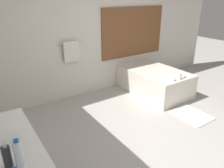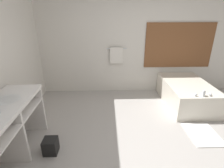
# 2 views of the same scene
# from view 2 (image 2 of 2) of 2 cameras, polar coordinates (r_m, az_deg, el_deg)

# --- Properties ---
(ground_plane) EXTENTS (16.00, 16.00, 0.00)m
(ground_plane) POSITION_cam_2_polar(r_m,az_deg,el_deg) (2.97, 9.90, -19.80)
(ground_plane) COLOR #A8A39E
(ground_plane) RESTS_ON ground
(wall_back_with_blinds) EXTENTS (7.40, 0.13, 2.70)m
(wall_back_with_blinds) POSITION_cam_2_polar(r_m,az_deg,el_deg) (4.46, 6.00, 14.06)
(wall_back_with_blinds) COLOR silver
(wall_back_with_blinds) RESTS_ON ground_plane
(vanity_counter) EXTENTS (0.57, 1.52, 0.88)m
(vanity_counter) POSITION_cam_2_polar(r_m,az_deg,el_deg) (2.73, -31.83, -10.56)
(vanity_counter) COLOR white
(vanity_counter) RESTS_ON ground_plane
(bathtub) EXTENTS (0.93, 1.52, 0.63)m
(bathtub) POSITION_cam_2_polar(r_m,az_deg,el_deg) (4.35, 22.99, -2.49)
(bathtub) COLOR silver
(bathtub) RESTS_ON ground_plane
(waste_bin) EXTENTS (0.20, 0.20, 0.24)m
(waste_bin) POSITION_cam_2_polar(r_m,az_deg,el_deg) (2.93, -19.41, -18.55)
(waste_bin) COLOR black
(waste_bin) RESTS_ON ground_plane
(bath_mat) EXTENTS (0.51, 0.64, 0.02)m
(bath_mat) POSITION_cam_2_polar(r_m,az_deg,el_deg) (3.54, 27.52, -14.36)
(bath_mat) COLOR white
(bath_mat) RESTS_ON ground_plane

